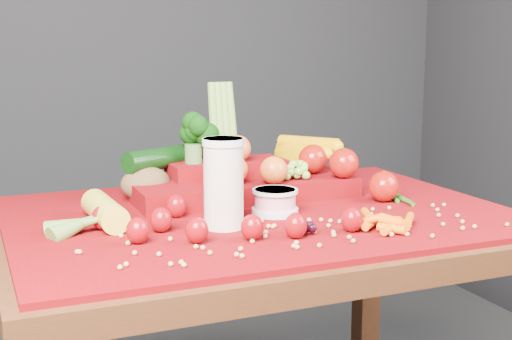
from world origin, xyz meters
name	(u,v)px	position (x,y,z in m)	size (l,w,h in m)	color
table	(260,259)	(0.00, 0.00, 0.66)	(1.10, 0.80, 0.75)	#321B0B
red_cloth	(260,214)	(0.00, 0.00, 0.76)	(1.05, 0.75, 0.01)	#6C030B
milk_glass	(223,180)	(-0.12, -0.09, 0.86)	(0.08, 0.08, 0.18)	beige
yogurt_bowl	(275,201)	(0.02, -0.03, 0.79)	(0.10, 0.10, 0.05)	silver
strawberry_scatter	(209,221)	(-0.16, -0.13, 0.79)	(0.48, 0.28, 0.05)	#7E0B04
dark_grape_cluster	(303,226)	(0.01, -0.19, 0.78)	(0.06, 0.05, 0.03)	black
soybean_scatter	(301,232)	(0.00, -0.20, 0.77)	(0.84, 0.24, 0.01)	tan
corn_ear	(90,219)	(-0.36, -0.01, 0.78)	(0.19, 0.24, 0.06)	yellow
potato	(146,184)	(-0.20, 0.20, 0.80)	(0.12, 0.08, 0.08)	#4F3D22
baby_carrot_pile	(393,221)	(0.18, -0.23, 0.78)	(0.17, 0.17, 0.03)	#E15D07
green_bean_pile	(390,198)	(0.33, -0.01, 0.77)	(0.14, 0.12, 0.01)	#276116
produce_mound	(249,172)	(0.04, 0.16, 0.82)	(0.59, 0.37, 0.27)	#6C030B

